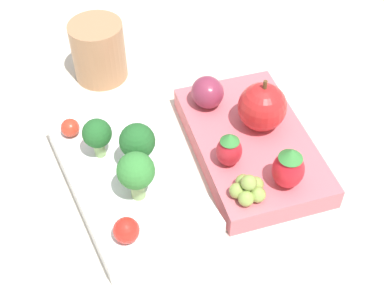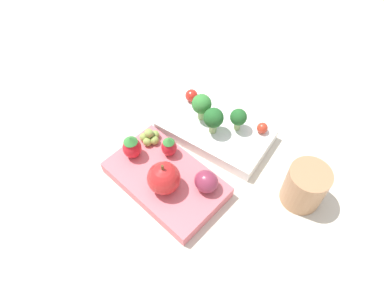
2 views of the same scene
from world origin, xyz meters
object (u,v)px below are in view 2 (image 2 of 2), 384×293
Objects in this scene: bento_box_savoury at (215,131)px; bento_box_fruit at (166,180)px; apple at (163,178)px; drinking_cup at (305,186)px; strawberry_1 at (169,146)px; grape_cluster at (150,137)px; plum at (206,181)px; strawberry_0 at (132,147)px; broccoli_floret_1 at (202,105)px; broccoli_floret_2 at (213,119)px; cherry_tomato_1 at (262,128)px; cherry_tomato_0 at (191,96)px; broccoli_floret_0 at (238,118)px.

bento_box_savoury is 0.14m from bento_box_fruit.
apple is (0.01, -0.16, 0.04)m from bento_box_savoury.
drinking_cup is (0.19, 0.14, -0.01)m from apple.
grape_cluster is at bearing 179.38° from strawberry_1.
plum is 0.14m from grape_cluster.
strawberry_1 is (-0.03, -0.10, 0.03)m from bento_box_savoury.
broccoli_floret_1 is at bearing 73.99° from strawberry_0.
broccoli_floret_2 reaches higher than strawberry_0.
cherry_tomato_1 is (0.07, 0.06, -0.03)m from broccoli_floret_2.
drinking_cup is (0.27, 0.12, -0.01)m from strawberry_0.
strawberry_1 is (0.01, -0.10, -0.02)m from broccoli_floret_1.
cherry_tomato_0 is 0.39× the size of apple.
broccoli_floret_1 is 0.15m from strawberry_0.
cherry_tomato_1 is at bearing 54.45° from strawberry_1.
broccoli_floret_2 reaches higher than strawberry_1.
plum is at bearing -61.37° from bento_box_savoury.
apple is at bearing -56.97° from strawberry_1.
apple is at bearing -97.97° from broccoli_floret_0.
cherry_tomato_0 is 0.68× the size of grape_cluster.
drinking_cup reaches higher than strawberry_1.
bento_box_savoury is 2.77× the size of drinking_cup.
broccoli_floret_2 is at bearing 71.00° from strawberry_1.
drinking_cup is at bearing 35.98° from plum.
strawberry_0 is (0.00, -0.17, 0.01)m from cherry_tomato_0.
strawberry_1 is at bearing 123.03° from apple.
broccoli_floret_1 is at bearing -163.57° from broccoli_floret_0.
cherry_tomato_1 is 0.41× the size of strawberry_0.
apple reaches higher than strawberry_1.
broccoli_floret_2 is 2.73× the size of cherry_tomato_1.
bento_box_savoury is at bearing 173.44° from drinking_cup.
apple is (0.01, -0.02, 0.04)m from bento_box_fruit.
strawberry_1 is 0.09m from plum.
broccoli_floret_2 is at bearing -20.02° from broccoli_floret_1.
cherry_tomato_0 is 0.14m from strawberry_1.
cherry_tomato_1 is (0.04, 0.02, -0.02)m from broccoli_floret_0.
cherry_tomato_0 is (-0.11, 0.01, -0.02)m from broccoli_floret_0.
grape_cluster is (0.00, 0.04, -0.01)m from strawberry_0.
strawberry_1 reaches higher than plum.
broccoli_floret_0 is 0.74× the size of apple.
bento_box_fruit is 3.74× the size of broccoli_floret_1.
drinking_cup is (0.20, -0.02, 0.03)m from bento_box_savoury.
cherry_tomato_0 is (-0.08, 0.04, -0.02)m from broccoli_floret_2.
plum reaches higher than bento_box_savoury.
cherry_tomato_1 is at bearing 67.12° from bento_box_fruit.
apple is 1.58× the size of plum.
bento_box_savoury is at bearing 118.63° from plum.
bento_box_fruit is at bearing -159.63° from plum.
drinking_cup reaches higher than cherry_tomato_0.
broccoli_floret_2 is (0.01, 0.13, 0.05)m from bento_box_fruit.
bento_box_savoury is 3.37× the size of apple.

